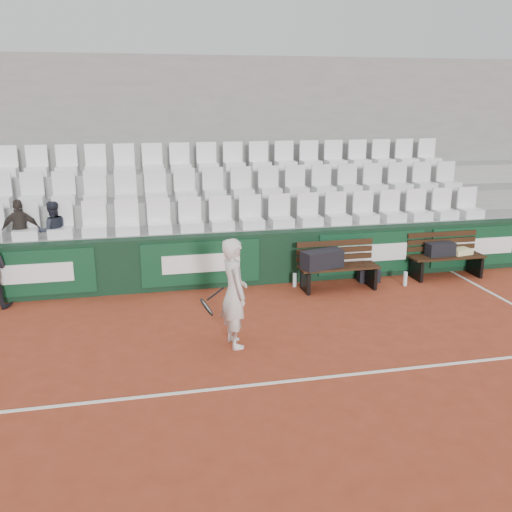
{
  "coord_description": "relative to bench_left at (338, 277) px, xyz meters",
  "views": [
    {
      "loc": [
        -1.39,
        -6.31,
        3.5
      ],
      "look_at": [
        0.53,
        2.4,
        1.0
      ],
      "focal_mm": 40.0,
      "sensor_mm": 36.0,
      "label": 1
    }
  ],
  "objects": [
    {
      "name": "grandstand_tier_back",
      "position": [
        -2.32,
        3.21,
        0.72
      ],
      "size": [
        18.0,
        0.95,
        1.9
      ],
      "primitive_type": "cube",
      "color": "#969694",
      "rests_on": "ground"
    },
    {
      "name": "tennis_player",
      "position": [
        -2.36,
        -2.06,
        0.58
      ],
      "size": [
        0.73,
        0.63,
        1.6
      ],
      "color": "silver",
      "rests_on": "ground"
    },
    {
      "name": "seat_row_mid",
      "position": [
        -2.32,
        2.09,
        1.54
      ],
      "size": [
        11.9,
        0.44,
        0.63
      ],
      "primitive_type": "cube",
      "color": "silver",
      "rests_on": "grandstand_tier_mid"
    },
    {
      "name": "sports_bag_ground",
      "position": [
        0.75,
        0.3,
        -0.1
      ],
      "size": [
        0.44,
        0.3,
        0.25
      ],
      "primitive_type": "cube",
      "rotation": [
        0.0,
        0.0,
        -0.12
      ],
      "color": "black",
      "rests_on": "ground"
    },
    {
      "name": "seat_row_back",
      "position": [
        -2.32,
        3.04,
        1.99
      ],
      "size": [
        11.9,
        0.44,
        0.63
      ],
      "primitive_type": "cube",
      "color": "white",
      "rests_on": "grandstand_tier_back"
    },
    {
      "name": "court_baseline",
      "position": [
        -2.32,
        -3.31,
        -0.22
      ],
      "size": [
        18.0,
        0.06,
        0.01
      ],
      "primitive_type": "cube",
      "color": "white",
      "rests_on": "ground"
    },
    {
      "name": "spectator_b",
      "position": [
        -5.72,
        1.19,
        1.36
      ],
      "size": [
        0.72,
        0.37,
        1.17
      ],
      "primitive_type": "imported",
      "rotation": [
        0.0,
        0.0,
        3.27
      ],
      "color": "#2E2925",
      "rests_on": "grandstand_tier_front"
    },
    {
      "name": "sports_bag_left",
      "position": [
        -0.35,
        -0.04,
        0.39
      ],
      "size": [
        0.83,
        0.53,
        0.33
      ],
      "primitive_type": "cube",
      "rotation": [
        0.0,
        0.0,
        0.28
      ],
      "color": "black",
      "rests_on": "bench_left"
    },
    {
      "name": "seat_row_front",
      "position": [
        -2.32,
        1.14,
        1.09
      ],
      "size": [
        11.9,
        0.44,
        0.63
      ],
      "primitive_type": "cube",
      "color": "white",
      "rests_on": "grandstand_tier_front"
    },
    {
      "name": "towel",
      "position": [
        2.69,
        0.27,
        0.28
      ],
      "size": [
        0.45,
        0.36,
        0.11
      ],
      "primitive_type": "cube",
      "rotation": [
        0.0,
        0.0,
        0.2
      ],
      "color": "beige",
      "rests_on": "bench_right"
    },
    {
      "name": "grandstand_rear_wall",
      "position": [
        -2.32,
        3.84,
        1.98
      ],
      "size": [
        18.0,
        0.3,
        4.4
      ],
      "primitive_type": "cube",
      "color": "gray",
      "rests_on": "ground"
    },
    {
      "name": "ground",
      "position": [
        -2.32,
        -3.31,
        -0.23
      ],
      "size": [
        80.0,
        80.0,
        0.0
      ],
      "primitive_type": "plane",
      "color": "#973A22",
      "rests_on": "ground"
    },
    {
      "name": "water_bottle_near",
      "position": [
        -0.76,
        0.3,
        -0.09
      ],
      "size": [
        0.07,
        0.07,
        0.27
      ],
      "primitive_type": "cylinder",
      "color": "silver",
      "rests_on": "ground"
    },
    {
      "name": "bench_right",
      "position": [
        2.36,
        0.23,
        0.0
      ],
      "size": [
        1.5,
        0.56,
        0.45
      ],
      "primitive_type": "cube",
      "color": "black",
      "rests_on": "ground"
    },
    {
      "name": "sports_bag_right",
      "position": [
        2.22,
        0.26,
        0.35
      ],
      "size": [
        0.57,
        0.29,
        0.26
      ],
      "primitive_type": "cube",
      "rotation": [
        0.0,
        0.0,
        0.05
      ],
      "color": "black",
      "rests_on": "bench_right"
    },
    {
      "name": "spectator_c",
      "position": [
        -5.16,
        1.19,
        1.33
      ],
      "size": [
        0.63,
        0.55,
        1.12
      ],
      "primitive_type": "imported",
      "rotation": [
        0.0,
        0.0,
        3.4
      ],
      "color": "#202531",
      "rests_on": "grandstand_tier_front"
    },
    {
      "name": "bench_left",
      "position": [
        0.0,
        0.0,
        0.0
      ],
      "size": [
        1.5,
        0.56,
        0.45
      ],
      "primitive_type": "cube",
      "color": "#351D10",
      "rests_on": "ground"
    },
    {
      "name": "back_barrier",
      "position": [
        -2.25,
        0.68,
        0.28
      ],
      "size": [
        18.0,
        0.34,
        1.0
      ],
      "color": "black",
      "rests_on": "ground"
    },
    {
      "name": "grandstand_tier_front",
      "position": [
        -2.32,
        1.31,
        0.28
      ],
      "size": [
        18.0,
        0.95,
        1.0
      ],
      "primitive_type": "cube",
      "color": "gray",
      "rests_on": "ground"
    },
    {
      "name": "water_bottle_far",
      "position": [
        1.32,
        -0.1,
        -0.09
      ],
      "size": [
        0.08,
        0.08,
        0.27
      ],
      "primitive_type": "cylinder",
      "color": "silver",
      "rests_on": "ground"
    },
    {
      "name": "grandstand_tier_mid",
      "position": [
        -2.32,
        2.26,
        0.5
      ],
      "size": [
        18.0,
        0.95,
        1.45
      ],
      "primitive_type": "cube",
      "color": "gray",
      "rests_on": "ground"
    }
  ]
}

